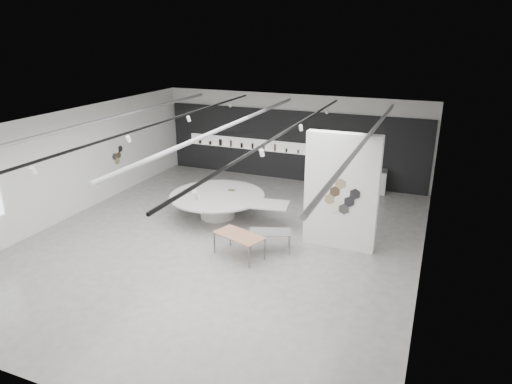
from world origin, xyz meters
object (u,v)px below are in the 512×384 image
at_px(sample_table_wood, 239,236).
at_px(partition_column, 341,192).
at_px(display_island, 219,203).
at_px(kitchen_counter, 365,180).
at_px(sample_table_stone, 270,233).

bearing_deg(sample_table_wood, partition_column, 34.72).
bearing_deg(partition_column, display_island, 171.10).
height_order(partition_column, kitchen_counter, partition_column).
xyz_separation_m(display_island, sample_table_wood, (1.90, -2.48, 0.09)).
bearing_deg(sample_table_stone, kitchen_counter, 75.21).
bearing_deg(display_island, sample_table_stone, -43.44).
height_order(sample_table_wood, sample_table_stone, sample_table_wood).
bearing_deg(sample_table_stone, partition_column, 30.31).
distance_m(display_island, sample_table_stone, 3.17).
relative_size(partition_column, sample_table_wood, 2.16).
relative_size(partition_column, display_island, 0.77).
xyz_separation_m(sample_table_wood, kitchen_counter, (2.46, 7.31, -0.17)).
height_order(partition_column, sample_table_wood, partition_column).
bearing_deg(display_island, sample_table_wood, -61.70).
distance_m(sample_table_wood, kitchen_counter, 7.72).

